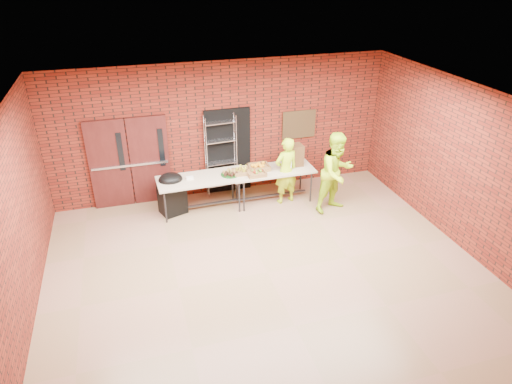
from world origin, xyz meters
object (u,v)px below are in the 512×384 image
table_left (202,181)px  table_right (272,172)px  volunteer_woman (286,171)px  coffee_dispenser (294,155)px  volunteer_man (337,172)px  covered_grill (172,193)px  wire_rack (221,156)px

table_left → table_right: (1.65, -0.00, -0.01)m
table_left → volunteer_woman: (1.95, -0.16, 0.06)m
coffee_dispenser → volunteer_woman: volunteer_woman is taller
volunteer_woman → volunteer_man: (0.96, -0.66, 0.13)m
table_left → covered_grill: size_ratio=2.04×
volunteer_woman → table_right: bearing=-40.4°
wire_rack → volunteer_man: (2.31, -1.48, -0.07)m
covered_grill → volunteer_man: volunteer_man is taller
table_left → table_right: 1.65m
coffee_dispenser → volunteer_man: 1.15m
table_left → covered_grill: 0.73m
volunteer_man → wire_rack: bearing=129.8°
table_left → covered_grill: covered_grill is taller
volunteer_man → table_right: bearing=129.4°
table_left → table_right: bearing=-1.5°
wire_rack → table_left: bearing=-136.5°
table_right → volunteer_man: volunteer_man is taller
table_left → volunteer_woman: bearing=-6.2°
table_right → covered_grill: (-2.33, 0.08, -0.25)m
table_left → table_right: table_left is taller
table_right → coffee_dispenser: size_ratio=3.91×
volunteer_man → covered_grill: bearing=148.5°
coffee_dispenser → covered_grill: 2.97m
covered_grill → volunteer_woman: (2.63, -0.23, 0.31)m
covered_grill → volunteer_woman: bearing=-24.6°
table_right → volunteer_man: (1.26, -0.82, 0.19)m
coffee_dispenser → covered_grill: (-2.92, -0.03, -0.57)m
wire_rack → volunteer_woman: 1.59m
table_left → coffee_dispenser: size_ratio=3.99×
table_left → volunteer_man: 3.03m
table_left → coffee_dispenser: 2.26m
wire_rack → table_right: 1.27m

